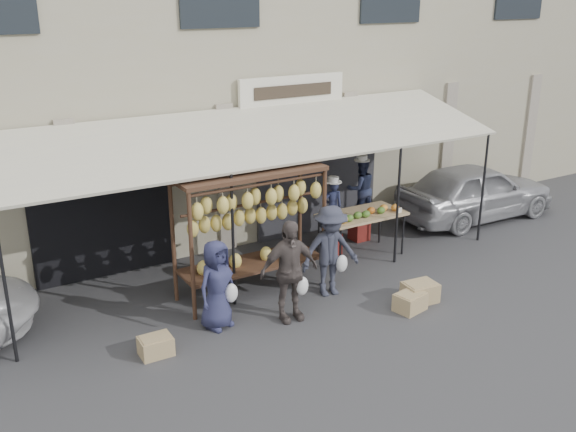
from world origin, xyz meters
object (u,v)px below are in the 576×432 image
banana_rack (252,209)px  vendor_left (333,207)px  crate_near_a (410,302)px  sedan (475,191)px  produce_table (364,215)px  crate_near_b (420,292)px  customer_left (217,285)px  customer_mid (289,271)px  customer_right (330,251)px  crate_far (156,346)px  vendor_right (361,189)px

banana_rack → vendor_left: bearing=19.8°
crate_near_a → sedan: sedan is taller
produce_table → sedan: size_ratio=0.43×
banana_rack → crate_near_b: banana_rack is taller
vendor_left → sedan: vendor_left is taller
vendor_left → customer_left: (-3.25, -1.55, -0.27)m
customer_mid → customer_right: customer_mid is taller
produce_table → customer_right: customer_right is taller
crate_near_a → crate_far: bearing=168.5°
customer_mid → crate_near_b: (2.25, -0.62, -0.68)m
customer_right → produce_table: bearing=44.0°
sedan → customer_left: bearing=104.3°
vendor_right → crate_near_b: vendor_right is taller
vendor_left → sedan: size_ratio=0.28×
customer_mid → sedan: (6.23, 1.98, -0.18)m
customer_mid → sedan: bearing=22.3°
customer_mid → vendor_left: bearing=46.2°
vendor_left → crate_near_a: vendor_left is taller
crate_near_b → customer_right: bearing=138.7°
customer_right → vendor_right: bearing=51.4°
produce_table → sedan: bearing=7.9°
crate_near_a → crate_near_b: (0.36, 0.17, 0.02)m
customer_left → sedan: customer_left is taller
produce_table → crate_near_a: 2.48m
banana_rack → customer_mid: 1.32m
vendor_left → customer_left: bearing=37.4°
customer_mid → crate_near_a: bearing=-18.0°
banana_rack → crate_near_a: banana_rack is taller
customer_right → crate_near_a: 1.59m
banana_rack → sedan: banana_rack is taller
crate_near_a → sedan: size_ratio=0.13×
vendor_right → crate_near_a: size_ratio=2.58×
customer_left → crate_near_a: 3.25m
crate_near_a → crate_near_b: crate_near_b is taller
customer_left → customer_mid: size_ratio=0.86×
customer_right → sedan: bearing=26.1°
customer_mid → customer_right: (1.08, 0.41, -0.03)m
produce_table → customer_mid: 2.99m
produce_table → crate_far: bearing=-163.7°
vendor_left → vendor_right: vendor_right is taller
vendor_right → customer_mid: size_ratio=0.76×
crate_near_b → sedan: bearing=33.2°
produce_table → crate_far: 5.10m
vendor_left → crate_far: size_ratio=2.34×
crate_near_b → crate_far: crate_near_b is taller
banana_rack → customer_right: banana_rack is taller
vendor_left → vendor_right: size_ratio=0.85×
customer_left → vendor_right: bearing=5.0°
vendor_left → customer_right: customer_right is taller
customer_mid → crate_far: 2.35m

